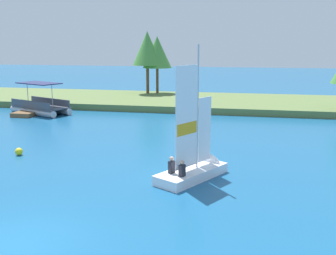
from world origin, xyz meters
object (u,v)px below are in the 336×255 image
(shoreline_tree_midleft, at_px, (157,52))
(channel_buoy, at_px, (19,152))
(shoreline_tree_left, at_px, (147,48))
(pontoon_boat, at_px, (40,106))
(wooden_dock, at_px, (35,111))
(sailboat, at_px, (200,166))

(shoreline_tree_midleft, relative_size, channel_buoy, 15.11)
(shoreline_tree_left, bearing_deg, pontoon_boat, -121.24)
(wooden_dock, height_order, channel_buoy, channel_buoy)
(shoreline_tree_midleft, bearing_deg, pontoon_boat, -123.72)
(wooden_dock, xyz_separation_m, channel_buoy, (6.53, -13.23, 0.03))
(shoreline_tree_left, xyz_separation_m, shoreline_tree_midleft, (1.04, 0.48, -0.42))
(shoreline_tree_midleft, height_order, wooden_dock, shoreline_tree_midleft)
(shoreline_tree_left, bearing_deg, channel_buoy, -92.88)
(shoreline_tree_midleft, height_order, channel_buoy, shoreline_tree_midleft)
(shoreline_tree_midleft, distance_m, channel_buoy, 25.84)
(sailboat, height_order, channel_buoy, sailboat)
(shoreline_tree_midleft, distance_m, sailboat, 28.32)
(pontoon_boat, bearing_deg, sailboat, -17.66)
(wooden_dock, xyz_separation_m, pontoon_boat, (0.66, -0.20, 0.49))
(shoreline_tree_midleft, distance_m, pontoon_boat, 15.38)
(sailboat, relative_size, pontoon_boat, 1.06)
(sailboat, bearing_deg, pontoon_boat, 78.62)
(channel_buoy, bearing_deg, wooden_dock, 116.27)
(pontoon_boat, distance_m, channel_buoy, 14.30)
(shoreline_tree_midleft, bearing_deg, sailboat, -72.63)
(shoreline_tree_midleft, relative_size, wooden_dock, 1.23)
(shoreline_tree_midleft, xyz_separation_m, sailboat, (8.33, -26.62, -4.86))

